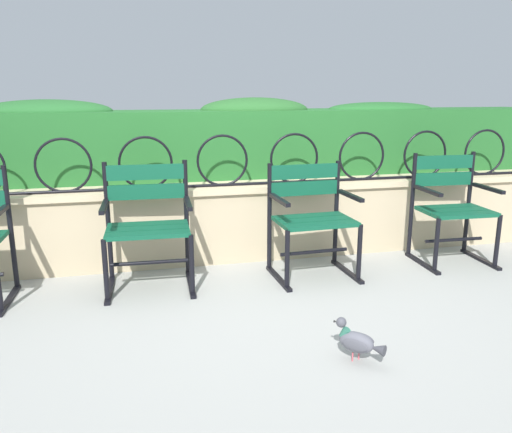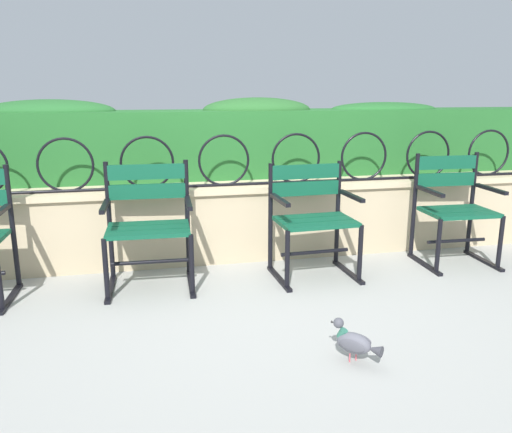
{
  "view_description": "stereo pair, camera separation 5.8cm",
  "coord_description": "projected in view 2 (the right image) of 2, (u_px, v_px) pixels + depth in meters",
  "views": [
    {
      "loc": [
        -0.8,
        -3.21,
        1.39
      ],
      "look_at": [
        0.0,
        0.14,
        0.55
      ],
      "focal_mm": 36.16,
      "sensor_mm": 36.0,
      "label": 1
    },
    {
      "loc": [
        -0.75,
        -3.22,
        1.39
      ],
      "look_at": [
        0.0,
        0.14,
        0.55
      ],
      "focal_mm": 36.16,
      "sensor_mm": 36.0,
      "label": 2
    }
  ],
  "objects": [
    {
      "name": "pigeon_near_chairs",
      "position": [
        354.0,
        342.0,
        2.7
      ],
      "size": [
        0.23,
        0.24,
        0.22
      ],
      "color": "#5B5B66",
      "rests_on": "ground"
    },
    {
      "name": "ground_plane",
      "position": [
        261.0,
        299.0,
        3.54
      ],
      "size": [
        60.0,
        60.0,
        0.0
      ],
      "primitive_type": "plane",
      "color": "#9E9E99"
    },
    {
      "name": "iron_arch_fence",
      "position": [
        225.0,
        163.0,
        4.15
      ],
      "size": [
        5.94,
        0.02,
        0.42
      ],
      "color": "black",
      "rests_on": "stone_wall"
    },
    {
      "name": "stone_wall",
      "position": [
        235.0,
        221.0,
        4.36
      ],
      "size": [
        6.46,
        0.41,
        0.64
      ],
      "color": "tan",
      "rests_on": "ground"
    },
    {
      "name": "hedge_row",
      "position": [
        224.0,
        139.0,
        4.66
      ],
      "size": [
        6.33,
        0.59,
        0.7
      ],
      "color": "#236028",
      "rests_on": "stone_wall"
    },
    {
      "name": "park_chair_centre_left",
      "position": [
        148.0,
        222.0,
        3.7
      ],
      "size": [
        0.63,
        0.54,
        0.9
      ],
      "color": "#0F4C33",
      "rests_on": "ground"
    },
    {
      "name": "park_chair_rightmost",
      "position": [
        454.0,
        207.0,
        4.23
      ],
      "size": [
        0.59,
        0.54,
        0.89
      ],
      "color": "#0F4C33",
      "rests_on": "ground"
    },
    {
      "name": "park_chair_centre_right",
      "position": [
        312.0,
        216.0,
        3.93
      ],
      "size": [
        0.63,
        0.54,
        0.86
      ],
      "color": "#0F4C33",
      "rests_on": "ground"
    }
  ]
}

